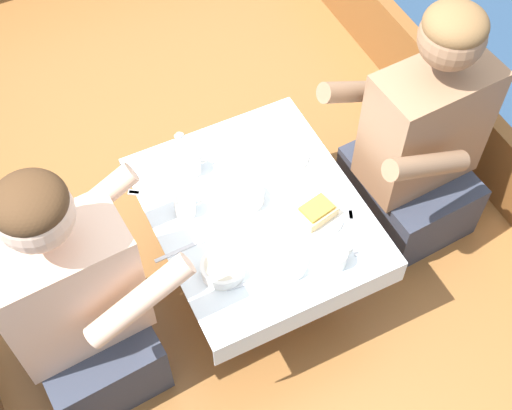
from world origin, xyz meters
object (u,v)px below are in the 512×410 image
Objects in this scene: coffee_cup_port at (335,257)px; person_port at (77,304)px; sandwich at (316,212)px; coffee_cup_center at (185,207)px; person_starboard at (419,145)px; coffee_cup_starboard at (191,164)px.

person_port is at bearing 163.73° from coffee_cup_port.
coffee_cup_center is (-0.36, 0.20, -0.00)m from sandwich.
person_port is at bearing -159.90° from coffee_cup_center.
person_port is 7.46× the size of sandwich.
coffee_cup_center is (-0.84, 0.09, 0.04)m from person_starboard.
coffee_cup_starboard is at bearing -21.01° from person_starboard.
coffee_cup_starboard is at bearing 60.81° from coffee_cup_center.
coffee_cup_starboard is (0.50, 0.30, 0.05)m from person_port.
coffee_cup_starboard is at bearing 128.97° from sandwich.
sandwich is 0.42m from coffee_cup_center.
person_starboard is 0.58m from coffee_cup_port.
person_port is 0.79m from coffee_cup_port.
coffee_cup_starboard is 1.00× the size of coffee_cup_center.
person_starboard is 10.34× the size of coffee_cup_starboard.
sandwich is at bearing 79.86° from coffee_cup_port.
coffee_cup_port is 0.58m from coffee_cup_starboard.
person_starboard reaches higher than person_port.
person_port reaches higher than sandwich.
person_starboard is 0.79m from coffee_cup_starboard.
coffee_cup_starboard is at bearing 26.73° from person_port.
person_starboard is at bearing -6.31° from coffee_cup_center.
sandwich is 0.45m from coffee_cup_starboard.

